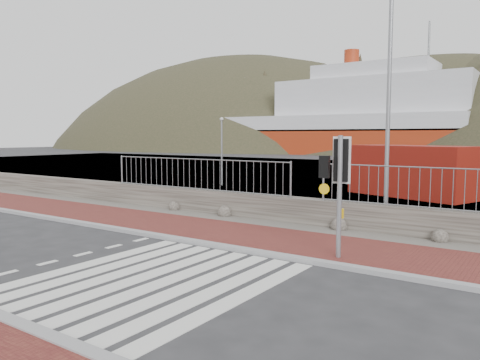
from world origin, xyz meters
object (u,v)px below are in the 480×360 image
Objects in this scene: traffic_signal_far at (338,170)px; streetlight at (393,94)px; shipping_container at (412,171)px; ferry at (335,122)px.

traffic_signal_far is 0.39× the size of streetlight.
shipping_container is (-1.68, 13.56, -0.92)m from traffic_signal_far.
traffic_signal_far is 0.50× the size of shipping_container.
shipping_container is (25.53, -50.72, -4.10)m from ferry.
streetlight reaches higher than traffic_signal_far.
traffic_signal_far is 13.70m from shipping_container.
traffic_signal_far is at bearing -67.06° from ferry.
traffic_signal_far is at bearing -76.62° from streetlight.
ferry reaches higher than shipping_container.
streetlight is at bearing -59.93° from shipping_container.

